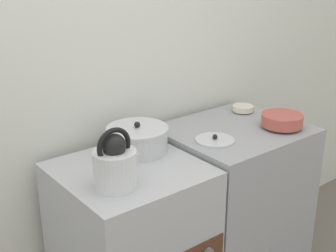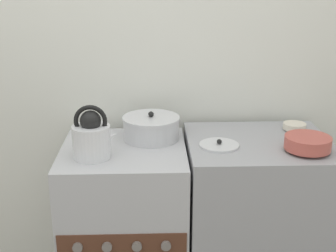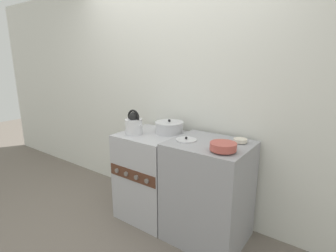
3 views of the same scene
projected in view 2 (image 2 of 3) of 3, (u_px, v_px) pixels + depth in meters
wall_back at (125, 61)px, 2.46m from camera, size 7.00×0.06×2.50m
stove at (126, 231)px, 2.36m from camera, size 0.59×0.60×0.90m
counter at (254, 226)px, 2.39m from camera, size 0.69×0.60×0.93m
kettle at (92, 137)px, 2.09m from camera, size 0.21×0.17×0.25m
cooking_pot at (151, 128)px, 2.33m from camera, size 0.28×0.28×0.14m
enamel_bowl at (308, 143)px, 2.10m from camera, size 0.21×0.21×0.07m
small_ceramic_bowl at (294, 126)px, 2.38m from camera, size 0.12×0.12×0.04m
loose_pot_lid at (219, 145)px, 2.17m from camera, size 0.19×0.19×0.03m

